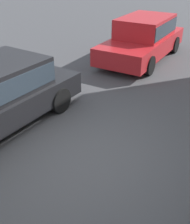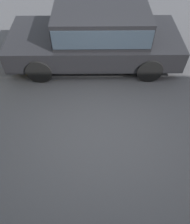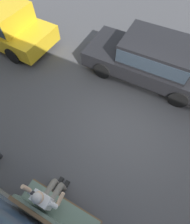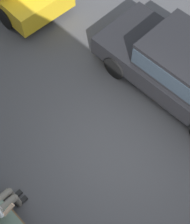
% 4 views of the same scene
% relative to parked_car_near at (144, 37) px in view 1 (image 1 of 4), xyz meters
% --- Properties ---
extents(ground_plane, '(60.00, 60.00, 0.00)m').
position_rel_parked_car_near_xyz_m(ground_plane, '(6.07, 1.65, -0.81)').
color(ground_plane, '#424244').
extents(parked_car_near, '(4.55, 2.05, 1.50)m').
position_rel_parked_car_near_xyz_m(parked_car_near, '(0.00, 0.00, 0.00)').
color(parked_car_near, red).
rests_on(parked_car_near, ground_plane).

